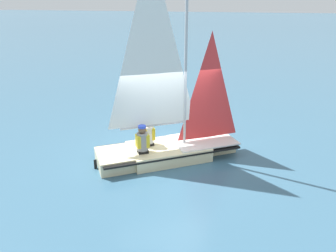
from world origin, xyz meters
The scene contains 5 objects.
ground_plane centered at (0.00, 0.00, 0.00)m, with size 260.00×260.00×0.00m, color #38607A.
sailboat_main centered at (-0.01, -0.01, 0.80)m, with size 3.97×3.58×5.66m.
sailor_helm centered at (-0.54, -0.16, 0.62)m, with size 0.43×0.42×1.16m.
sailor_crew centered at (-0.50, -0.67, 0.63)m, with size 0.43×0.42×1.16m.
buoy_marker centered at (-3.57, 6.27, 0.18)m, with size 0.47×0.47×1.11m.
Camera 1 is at (2.85, -8.14, 4.28)m, focal length 35.00 mm.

